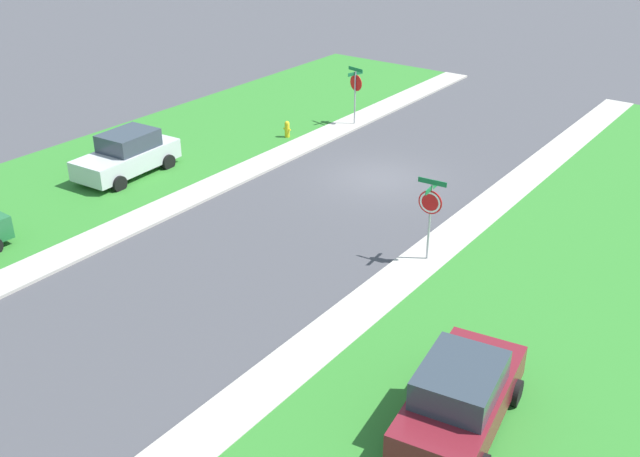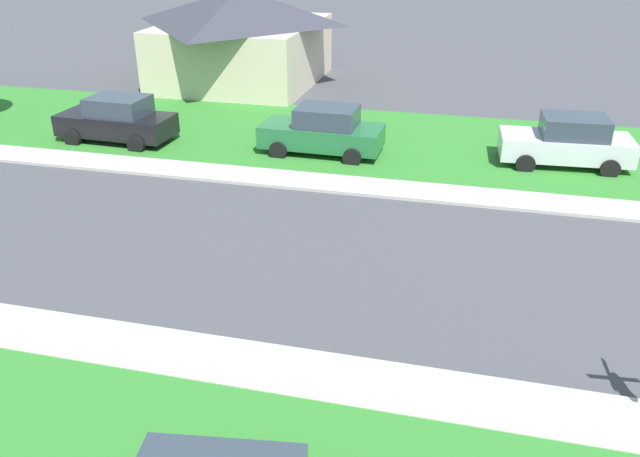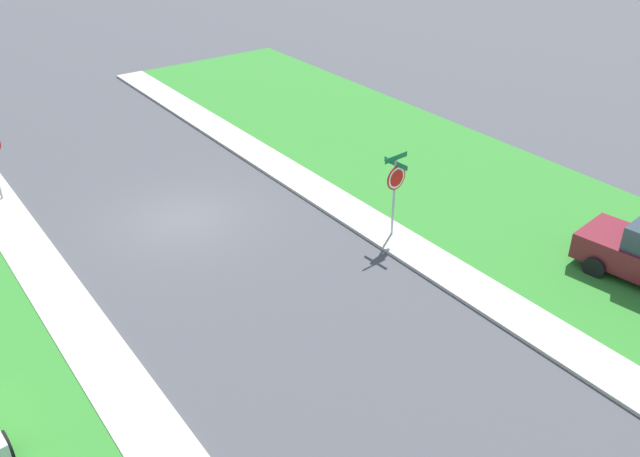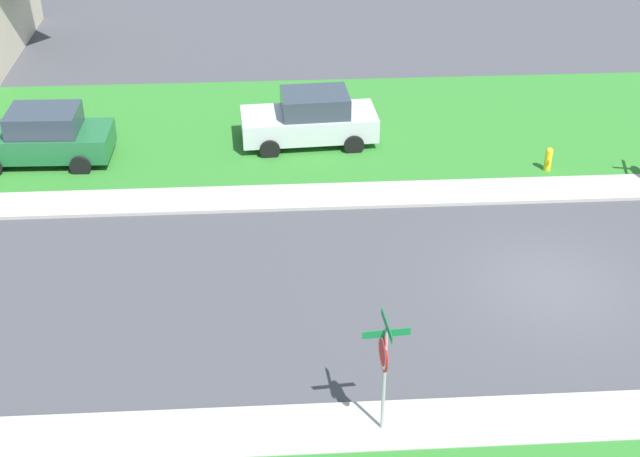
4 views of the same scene
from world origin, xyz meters
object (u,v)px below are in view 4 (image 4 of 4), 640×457
(car_silver_near_corner, at_px, (310,119))
(car_green_far_down_street, at_px, (42,137))
(fire_hydrant, at_px, (548,159))
(stop_sign_far_corner, at_px, (384,359))

(car_silver_near_corner, relative_size, car_green_far_down_street, 1.01)
(car_green_far_down_street, bearing_deg, car_silver_near_corner, -84.52)
(car_silver_near_corner, xyz_separation_m, car_green_far_down_street, (-0.80, 8.32, 0.00))
(fire_hydrant, bearing_deg, car_green_far_down_street, 84.06)
(car_silver_near_corner, bearing_deg, car_green_far_down_street, 95.48)
(stop_sign_far_corner, relative_size, car_green_far_down_street, 0.64)
(car_silver_near_corner, distance_m, car_green_far_down_street, 8.36)
(stop_sign_far_corner, bearing_deg, fire_hydrant, -30.95)
(car_green_far_down_street, bearing_deg, fire_hydrant, -95.94)
(stop_sign_far_corner, xyz_separation_m, car_green_far_down_street, (12.25, 9.05, -1.01))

